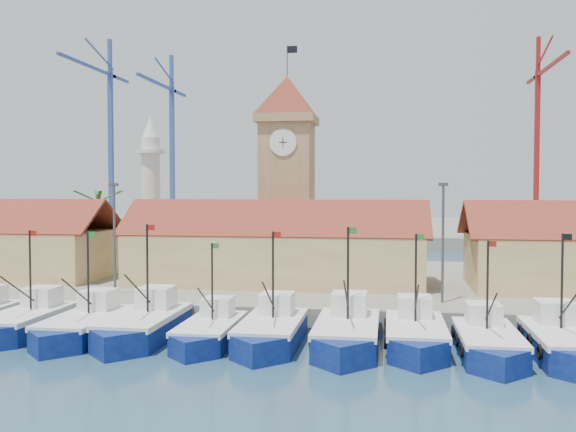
# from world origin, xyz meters

# --- Properties ---
(ground) EXTENTS (400.00, 400.00, 0.00)m
(ground) POSITION_xyz_m (0.00, 0.00, 0.00)
(ground) COLOR navy
(ground) RESTS_ON ground
(quay) EXTENTS (140.00, 32.00, 1.50)m
(quay) POSITION_xyz_m (0.00, 24.00, 0.75)
(quay) COLOR gray
(quay) RESTS_ON ground
(terminal) EXTENTS (240.00, 80.00, 2.00)m
(terminal) POSITION_xyz_m (0.00, 110.00, 1.00)
(terminal) COLOR gray
(terminal) RESTS_ON ground
(boat_1) EXTENTS (3.66, 10.02, 7.58)m
(boat_1) POSITION_xyz_m (-14.77, 3.27, 0.78)
(boat_1) COLOR navy
(boat_1) RESTS_ON ground
(boat_2) EXTENTS (3.67, 10.06, 7.61)m
(boat_2) POSITION_xyz_m (-10.14, 2.61, 0.79)
(boat_2) COLOR navy
(boat_2) RESTS_ON ground
(boat_3) EXTENTS (3.92, 10.74, 8.12)m
(boat_3) POSITION_xyz_m (-6.15, 3.09, 0.84)
(boat_3) COLOR navy
(boat_3) RESTS_ON ground
(boat_4) EXTENTS (3.32, 9.11, 6.89)m
(boat_4) POSITION_xyz_m (-1.46, 2.63, 0.71)
(boat_4) COLOR navy
(boat_4) RESTS_ON ground
(boat_5) EXTENTS (3.72, 10.19, 7.71)m
(boat_5) POSITION_xyz_m (2.53, 2.88, 0.80)
(boat_5) COLOR navy
(boat_5) RESTS_ON ground
(boat_6) EXTENTS (3.89, 10.66, 8.07)m
(boat_6) POSITION_xyz_m (7.41, 2.80, 0.83)
(boat_6) COLOR navy
(boat_6) RESTS_ON ground
(boat_7) EXTENTS (3.68, 10.07, 7.62)m
(boat_7) POSITION_xyz_m (11.69, 3.32, 0.79)
(boat_7) COLOR navy
(boat_7) RESTS_ON ground
(boat_8) EXTENTS (3.54, 9.69, 7.33)m
(boat_8) POSITION_xyz_m (15.91, 2.05, 0.76)
(boat_8) COLOR navy
(boat_8) RESTS_ON ground
(boat_9) EXTENTS (3.77, 10.33, 7.82)m
(boat_9) POSITION_xyz_m (20.27, 2.32, 0.81)
(boat_9) COLOR navy
(boat_9) RESTS_ON ground
(hall_center) EXTENTS (27.04, 10.13, 7.61)m
(hall_center) POSITION_xyz_m (0.00, 20.00, 3.99)
(hall_center) COLOR #DCC378
(hall_center) RESTS_ON quay
(clock_tower) EXTENTS (5.80, 5.80, 22.70)m
(clock_tower) POSITION_xyz_m (0.00, 26.00, 11.96)
(clock_tower) COLOR tan
(clock_tower) RESTS_ON quay
(minaret) EXTENTS (3.00, 3.00, 16.30)m
(minaret) POSITION_xyz_m (-15.00, 28.00, 9.73)
(minaret) COLOR silver
(minaret) RESTS_ON quay
(palm_tree) EXTENTS (5.60, 5.03, 8.39)m
(palm_tree) POSITION_xyz_m (-20.00, 26.00, 6.25)
(palm_tree) COLOR brown
(palm_tree) RESTS_ON quay
(lamp_posts) EXTENTS (80.70, 0.25, 9.03)m
(lamp_posts) POSITION_xyz_m (0.50, 12.00, 6.48)
(lamp_posts) COLOR #3F3F44
(lamp_posts) RESTS_ON quay
(crane_blue_far) EXTENTS (1.00, 33.54, 42.03)m
(crane_blue_far) POSITION_xyz_m (-52.73, 100.47, 25.40)
(crane_blue_far) COLOR #314A97
(crane_blue_far) RESTS_ON terminal
(crane_blue_near) EXTENTS (1.00, 30.94, 39.27)m
(crane_blue_near) POSITION_xyz_m (-40.22, 106.77, 23.66)
(crane_blue_near) COLOR #314A97
(crane_blue_near) RESTS_ON terminal
(crane_red_right) EXTENTS (1.00, 33.06, 39.93)m
(crane_red_right) POSITION_xyz_m (40.98, 103.48, 24.19)
(crane_red_right) COLOR maroon
(crane_red_right) RESTS_ON terminal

